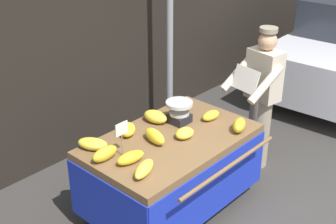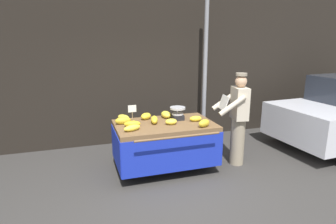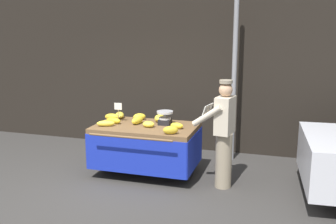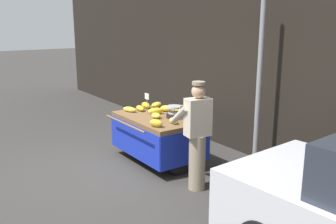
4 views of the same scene
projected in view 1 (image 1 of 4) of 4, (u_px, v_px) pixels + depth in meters
street_pole at (170, 19)px, 5.80m from camera, size 0.09×0.09×3.14m
banana_cart at (171, 157)px, 4.62m from camera, size 1.73×1.26×0.87m
weighing_scale at (179, 112)px, 4.75m from camera, size 0.28×0.28×0.24m
price_sign at (122, 132)px, 4.10m from camera, size 0.14×0.01×0.34m
banana_bunch_0 at (144, 169)px, 3.93m from camera, size 0.32×0.22×0.10m
banana_bunch_1 at (155, 117)px, 4.78m from camera, size 0.19×0.29×0.13m
banana_bunch_2 at (128, 130)px, 4.54m from camera, size 0.27×0.26×0.12m
banana_bunch_3 at (93, 144)px, 4.30m from camera, size 0.26×0.34×0.11m
banana_bunch_4 at (105, 154)px, 4.13m from camera, size 0.28×0.12×0.13m
banana_bunch_5 at (155, 136)px, 4.41m from camera, size 0.18×0.31×0.13m
banana_bunch_6 at (131, 158)px, 4.09m from camera, size 0.29×0.16×0.11m
banana_bunch_7 at (185, 133)px, 4.49m from camera, size 0.21×0.16×0.10m
banana_bunch_8 at (211, 115)px, 4.83m from camera, size 0.23×0.14×0.10m
banana_bunch_9 at (239, 125)px, 4.61m from camera, size 0.27×0.21×0.13m
vendor_person at (261, 99)px, 5.30m from camera, size 0.64×0.59×1.71m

